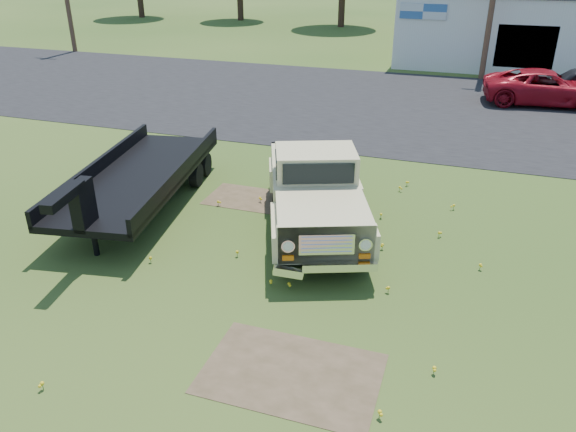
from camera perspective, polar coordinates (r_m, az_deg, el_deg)
name	(u,v)px	position (r m, az deg, el deg)	size (l,w,h in m)	color
ground	(270,271)	(12.61, -1.88, -5.58)	(140.00, 140.00, 0.00)	#2A4917
asphalt_lot	(385,105)	(26.18, 9.78, 11.08)	(90.00, 14.00, 0.02)	black
dirt_patch_a	(291,373)	(9.93, 0.34, -15.70)	(3.00, 2.00, 0.01)	#473925
dirt_patch_b	(246,198)	(16.15, -4.24, 1.82)	(2.20, 1.60, 0.01)	#473925
commercial_building	(524,27)	(37.37, 22.86, 17.25)	(14.20, 8.20, 4.15)	silver
vintage_pickup_truck	(315,191)	(13.93, 2.78, 2.59)	(2.30, 5.91, 2.15)	#D0C38B
flatbed_trailer	(139,172)	(15.80, -14.89, 4.37)	(2.46, 7.37, 2.01)	black
red_pickup	(546,88)	(28.18, 24.77, 11.75)	(2.49, 5.40, 1.50)	maroon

